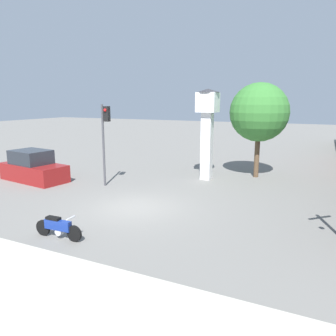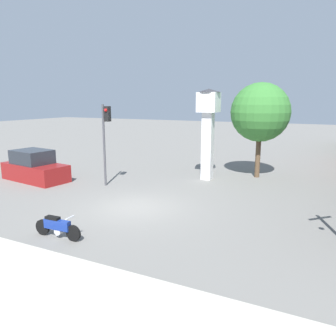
% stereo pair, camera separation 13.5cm
% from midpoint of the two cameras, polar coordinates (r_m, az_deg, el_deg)
% --- Properties ---
extents(ground_plane, '(120.00, 120.00, 0.00)m').
position_cam_midpoint_polar(ground_plane, '(14.62, -5.44, -6.89)').
color(ground_plane, slate).
extents(motorcycle, '(1.90, 0.41, 0.84)m').
position_cam_midpoint_polar(motorcycle, '(11.98, -18.41, -9.68)').
color(motorcycle, black).
rests_on(motorcycle, ground_plane).
extents(clock_tower, '(1.35, 1.35, 5.30)m').
position_cam_midpoint_polar(clock_tower, '(19.34, 7.21, 8.21)').
color(clock_tower, white).
rests_on(clock_tower, ground_plane).
extents(traffic_light, '(0.50, 0.35, 4.45)m').
position_cam_midpoint_polar(traffic_light, '(17.99, -10.58, 6.40)').
color(traffic_light, '#47474C').
rests_on(traffic_light, ground_plane).
extents(street_tree, '(3.50, 3.50, 5.70)m').
position_cam_midpoint_polar(street_tree, '(20.49, 15.96, 9.27)').
color(street_tree, brown).
rests_on(street_tree, ground_plane).
extents(parked_car, '(4.41, 2.35, 1.80)m').
position_cam_midpoint_polar(parked_car, '(20.81, -22.04, 0.03)').
color(parked_car, maroon).
rests_on(parked_car, ground_plane).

